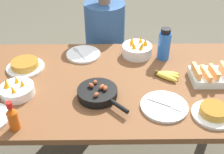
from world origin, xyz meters
The scene contains 13 objects.
dining_table centered at (0.00, 0.00, 0.63)m, with size 1.87×0.94×0.71m.
banana_bunch centered at (0.34, 0.03, 0.72)m, with size 0.16×0.12×0.04m.
melon_tray centered at (0.61, 0.00, 0.74)m, with size 0.27×0.19×0.10m.
skillet centered at (-0.08, -0.15, 0.73)m, with size 0.28×0.29×0.08m.
frittata_plate_center centered at (-0.56, 0.15, 0.73)m, with size 0.24×0.24×0.05m.
frittata_plate_side centered at (0.52, -0.31, 0.73)m, with size 0.22×0.22×0.06m.
empty_plate_far_left centered at (0.28, -0.25, 0.71)m, with size 0.25×0.25×0.02m.
empty_plate_mid_edge centered at (-0.20, 0.31, 0.71)m, with size 0.24×0.24×0.02m.
fruit_bowl_mango centered at (0.18, 0.31, 0.75)m, with size 0.20×0.20×0.13m.
fruit_bowl_citrus centered at (-0.54, -0.12, 0.74)m, with size 0.19×0.19×0.11m.
water_bottle centered at (0.35, 0.27, 0.81)m, with size 0.08×0.08×0.22m.
hot_sauce_bottle centered at (-0.48, -0.39, 0.78)m, with size 0.05×0.05×0.17m.
person_figure centered at (-0.05, 0.68, 0.50)m, with size 0.35×0.35×1.20m.
Camera 1 is at (-0.02, -1.38, 1.71)m, focal length 45.00 mm.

